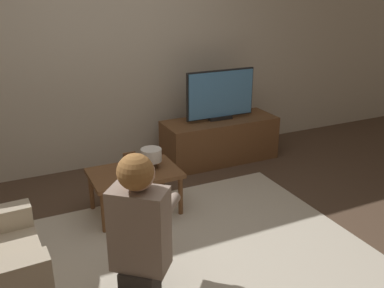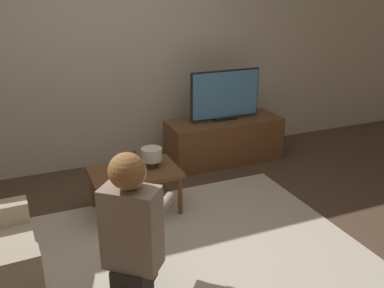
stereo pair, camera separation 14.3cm
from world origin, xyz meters
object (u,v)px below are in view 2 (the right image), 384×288
object	(u,v)px
coffee_table	(135,175)
person_kneeling	(131,230)
table_lamp	(152,156)
tv	(225,95)

from	to	relation	value
coffee_table	person_kneeling	distance (m)	1.16
coffee_table	table_lamp	bearing A→B (deg)	7.12
coffee_table	person_kneeling	bearing A→B (deg)	-106.64
person_kneeling	table_lamp	xyz separation A→B (m)	(0.49, 1.12, -0.03)
coffee_table	table_lamp	distance (m)	0.22
tv	table_lamp	bearing A→B (deg)	-146.02
coffee_table	person_kneeling	xyz separation A→B (m)	(-0.33, -1.10, 0.18)
person_kneeling	table_lamp	distance (m)	1.23
tv	table_lamp	xyz separation A→B (m)	(-1.08, -0.73, -0.26)
table_lamp	person_kneeling	bearing A→B (deg)	-113.76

